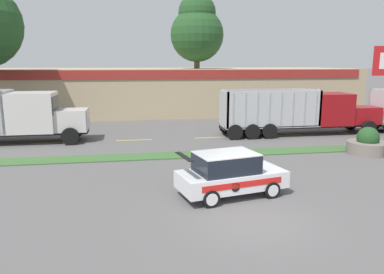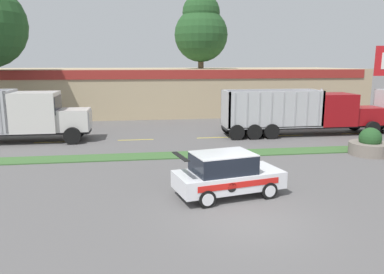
{
  "view_description": "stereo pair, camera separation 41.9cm",
  "coord_description": "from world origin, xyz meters",
  "views": [
    {
      "loc": [
        -3.88,
        -11.19,
        5.15
      ],
      "look_at": [
        -0.66,
        8.15,
        1.24
      ],
      "focal_mm": 35.0,
      "sensor_mm": 36.0,
      "label": 1
    },
    {
      "loc": [
        -3.46,
        -11.25,
        5.15
      ],
      "look_at": [
        -0.66,
        8.15,
        1.24
      ],
      "focal_mm": 35.0,
      "sensor_mm": 36.0,
      "label": 2
    }
  ],
  "objects": [
    {
      "name": "stone_planter",
      "position": [
        9.49,
        7.81,
        0.55
      ],
      "size": [
        2.24,
        2.24,
        1.56
      ],
      "color": "slate",
      "rests_on": "ground_plane"
    },
    {
      "name": "store_building_backdrop",
      "position": [
        -0.2,
        28.74,
        2.28
      ],
      "size": [
        38.94,
        12.1,
        4.55
      ],
      "color": "tan",
      "rests_on": "ground_plane"
    },
    {
      "name": "centre_line_7",
      "position": [
        12.51,
        13.87,
        0.0
      ],
      "size": [
        2.4,
        0.14,
        0.01
      ],
      "primitive_type": "cube",
      "color": "yellow",
      "rests_on": "ground_plane"
    },
    {
      "name": "centre_line_3",
      "position": [
        -9.09,
        13.87,
        0.0
      ],
      "size": [
        2.4,
        0.14,
        0.01
      ],
      "primitive_type": "cube",
      "color": "yellow",
      "rests_on": "ground_plane"
    },
    {
      "name": "dump_truck_lead",
      "position": [
        9.22,
        14.02,
        1.53
      ],
      "size": [
        11.78,
        2.61,
        3.38
      ],
      "color": "black",
      "rests_on": "ground_plane"
    },
    {
      "name": "centre_line_6",
      "position": [
        7.11,
        13.87,
        0.0
      ],
      "size": [
        2.4,
        0.14,
        0.01
      ],
      "primitive_type": "cube",
      "color": "yellow",
      "rests_on": "ground_plane"
    },
    {
      "name": "ground_plane",
      "position": [
        0.0,
        0.0,
        0.0
      ],
      "size": [
        600.0,
        600.0,
        0.0
      ],
      "primitive_type": "plane",
      "color": "#5B5959"
    },
    {
      "name": "centre_line_4",
      "position": [
        -3.69,
        13.87,
        0.0
      ],
      "size": [
        2.4,
        0.14,
        0.01
      ],
      "primitive_type": "cube",
      "color": "yellow",
      "rests_on": "ground_plane"
    },
    {
      "name": "tree_behind_left",
      "position": [
        2.89,
        26.5,
        8.32
      ],
      "size": [
        5.27,
        5.27,
        11.79
      ],
      "color": "brown",
      "rests_on": "ground_plane"
    },
    {
      "name": "grass_verge",
      "position": [
        0.0,
        9.11,
        0.03
      ],
      "size": [
        120.0,
        1.54,
        0.06
      ],
      "primitive_type": "cube",
      "color": "#3D6633",
      "rests_on": "ground_plane"
    },
    {
      "name": "rally_car",
      "position": [
        -0.12,
        2.43,
        0.88
      ],
      "size": [
        4.47,
        2.71,
        1.77
      ],
      "color": "white",
      "rests_on": "ground_plane"
    },
    {
      "name": "centre_line_5",
      "position": [
        1.71,
        13.87,
        0.0
      ],
      "size": [
        2.4,
        0.14,
        0.01
      ],
      "primitive_type": "cube",
      "color": "yellow",
      "rests_on": "ground_plane"
    },
    {
      "name": "dump_truck_mid",
      "position": [
        -10.98,
        14.25,
        1.7
      ],
      "size": [
        10.46,
        2.78,
        3.43
      ],
      "color": "black",
      "rests_on": "ground_plane"
    }
  ]
}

